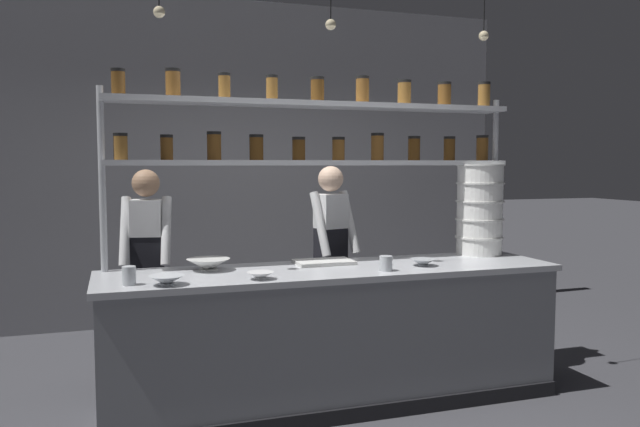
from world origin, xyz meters
The scene contains 15 objects.
ground_plane centered at (0.00, 0.00, 0.00)m, with size 40.00×40.00×0.00m, color #3D3D42.
back_wall centered at (0.00, 2.52, 1.63)m, with size 5.47×0.12×3.26m, color #939399.
prep_counter centered at (0.00, 0.00, 0.46)m, with size 3.07×0.76×0.92m.
spice_shelf_unit centered at (0.02, 0.33, 1.79)m, with size 2.95×0.28×2.24m.
chef_left centered at (-1.16, 0.81, 0.90)m, with size 0.40×0.32×1.57m.
chef_center centered at (0.25, 0.79, 0.91)m, with size 0.41×0.34×1.60m.
container_stack centered at (1.27, 0.24, 1.27)m, with size 0.36×0.36×0.69m.
cutting_board centered at (-0.01, 0.18, 0.93)m, with size 0.40×0.26×0.02m.
prep_bowl_near_left centered at (-1.11, -0.26, 0.95)m, with size 0.21×0.21×0.06m.
prep_bowl_center_front centered at (0.60, -0.11, 0.94)m, with size 0.18×0.18×0.05m.
prep_bowl_center_back centered at (-0.56, -0.25, 0.94)m, with size 0.16×0.16×0.05m.
prep_bowl_near_right centered at (-0.81, 0.16, 0.96)m, with size 0.28×0.28×0.08m.
serving_cup_front centered at (0.28, -0.22, 0.97)m, with size 0.08×0.08×0.10m.
serving_cup_by_board centered at (-1.31, -0.19, 0.97)m, with size 0.08×0.08×0.11m.
pendant_light_row centered at (0.00, 0.00, 2.55)m, with size 2.29×0.07×0.74m.
Camera 1 is at (-1.37, -3.88, 1.62)m, focal length 35.00 mm.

